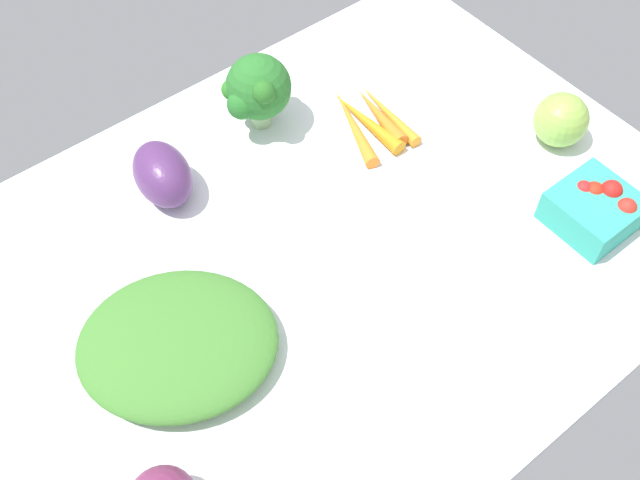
{
  "coord_description": "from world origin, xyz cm",
  "views": [
    {
      "loc": [
        37.02,
        46.71,
        86.06
      ],
      "look_at": [
        0.0,
        0.0,
        4.0
      ],
      "focal_mm": 42.51,
      "sensor_mm": 36.0,
      "label": 1
    }
  ],
  "objects": [
    {
      "name": "tablecloth",
      "position": [
        0.0,
        0.0,
        1.0
      ],
      "size": [
        104.0,
        76.0,
        2.0
      ],
      "primitive_type": "cube",
      "color": "white",
      "rests_on": "ground"
    },
    {
      "name": "carrot_bunch",
      "position": [
        -20.69,
        -13.73,
        3.17
      ],
      "size": [
        11.52,
        16.91,
        2.58
      ],
      "color": "orange",
      "rests_on": "tablecloth"
    },
    {
      "name": "leafy_greens_clump",
      "position": [
        23.38,
        1.7,
        4.5
      ],
      "size": [
        32.1,
        31.1,
        5.0
      ],
      "primitive_type": "ellipsoid",
      "rotation": [
        0.0,
        0.0,
        5.7
      ],
      "color": "#428030",
      "rests_on": "tablecloth"
    },
    {
      "name": "heirloom_tomato_green",
      "position": [
        -40.63,
        6.1,
        6.07
      ],
      "size": [
        8.14,
        8.14,
        8.14
      ],
      "primitive_type": "sphere",
      "color": "#90BC4C",
      "rests_on": "tablecloth"
    },
    {
      "name": "broccoli_head",
      "position": [
        -7.42,
        -24.3,
        9.3
      ],
      "size": [
        10.9,
        10.6,
        12.32
      ],
      "color": "#95BB81",
      "rests_on": "tablecloth"
    },
    {
      "name": "eggplant",
      "position": [
        11.06,
        -21.54,
        5.88
      ],
      "size": [
        9.49,
        12.45,
        7.75
      ],
      "primitive_type": "ellipsoid",
      "rotation": [
        0.0,
        0.0,
        4.55
      ],
      "color": "#532E64",
      "rests_on": "tablecloth"
    },
    {
      "name": "berry_basket",
      "position": [
        -32.53,
        19.6,
        4.8
      ],
      "size": [
        10.67,
        10.67,
        6.3
      ],
      "color": "teal",
      "rests_on": "tablecloth"
    }
  ]
}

